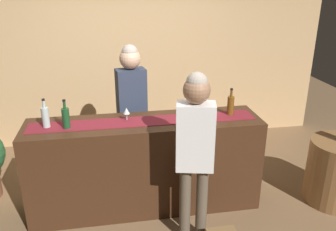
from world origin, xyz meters
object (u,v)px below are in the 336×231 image
(wine_bottle_green, at_px, (66,118))
(wine_glass_near_customer, at_px, (195,111))
(wine_glass_mid_counter, at_px, (126,111))
(bartender, at_px, (132,100))
(customer_sipping, at_px, (195,142))
(wine_bottle_clear, at_px, (45,117))
(wine_bottle_amber, at_px, (231,105))

(wine_bottle_green, xyz_separation_m, wine_glass_near_customer, (1.31, -0.03, -0.01))
(wine_bottle_green, xyz_separation_m, wine_glass_mid_counter, (0.60, 0.10, -0.01))
(wine_glass_near_customer, bearing_deg, bartender, 133.17)
(wine_bottle_green, height_order, customer_sipping, customer_sipping)
(wine_bottle_clear, distance_m, wine_glass_near_customer, 1.51)
(wine_bottle_green, xyz_separation_m, customer_sipping, (1.17, -0.58, -0.09))
(wine_glass_mid_counter, bearing_deg, wine_glass_near_customer, -10.32)
(wine_bottle_clear, bearing_deg, customer_sipping, -24.98)
(customer_sipping, bearing_deg, wine_bottle_clear, 167.77)
(wine_bottle_amber, distance_m, wine_glass_near_customer, 0.44)
(wine_bottle_green, height_order, bartender, bartender)
(wine_bottle_amber, relative_size, wine_glass_mid_counter, 2.10)
(wine_bottle_green, height_order, wine_glass_near_customer, wine_bottle_green)
(customer_sipping, bearing_deg, wine_bottle_amber, 62.63)
(wine_glass_mid_counter, xyz_separation_m, customer_sipping, (0.57, -0.68, -0.08))
(wine_bottle_green, distance_m, wine_glass_near_customer, 1.31)
(wine_bottle_amber, distance_m, wine_bottle_clear, 1.93)
(wine_bottle_green, relative_size, wine_bottle_clear, 1.00)
(wine_bottle_green, distance_m, customer_sipping, 1.31)
(bartender, bearing_deg, wine_bottle_amber, 141.94)
(wine_glass_near_customer, bearing_deg, customer_sipping, -103.75)
(wine_bottle_green, xyz_separation_m, bartender, (0.69, 0.63, -0.06))
(wine_glass_mid_counter, bearing_deg, wine_bottle_green, -170.52)
(wine_bottle_green, relative_size, bartender, 0.17)
(bartender, bearing_deg, wine_bottle_clear, 22.22)
(wine_bottle_amber, relative_size, wine_bottle_clear, 1.00)
(bartender, relative_size, customer_sipping, 1.02)
(wine_glass_near_customer, bearing_deg, wine_bottle_amber, 14.36)
(wine_bottle_green, distance_m, wine_bottle_amber, 1.73)
(wine_bottle_green, height_order, wine_bottle_clear, same)
(wine_bottle_clear, distance_m, customer_sipping, 1.52)
(wine_glass_near_customer, bearing_deg, wine_glass_mid_counter, 169.68)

